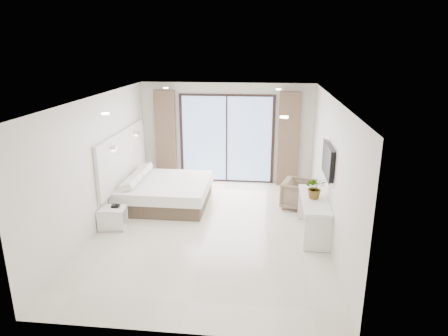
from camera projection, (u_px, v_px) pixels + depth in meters
The scene contains 8 objects.
ground at pixel (212, 230), 8.22m from camera, with size 6.20×6.20×0.00m, color beige.
room_shell at pixel (207, 145), 8.61m from camera, with size 4.62×6.22×2.72m.
bed at pixel (165, 192), 9.47m from camera, with size 2.03×1.93×0.71m.
nightstand at pixel (113, 218), 8.20m from camera, with size 0.53×0.44×0.45m.
phone at pixel (116, 206), 8.18m from camera, with size 0.16×0.13×0.05m, color black.
console_desk at pixel (314, 208), 7.87m from camera, with size 0.50×1.61×0.77m.
plant at pixel (315, 190), 7.77m from camera, with size 0.39×0.44×0.34m, color #33662D.
armchair at pixel (299, 193), 9.23m from camera, with size 0.70×0.66×0.72m, color #816D54.
Camera 1 is at (1.06, -7.40, 3.66)m, focal length 32.00 mm.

